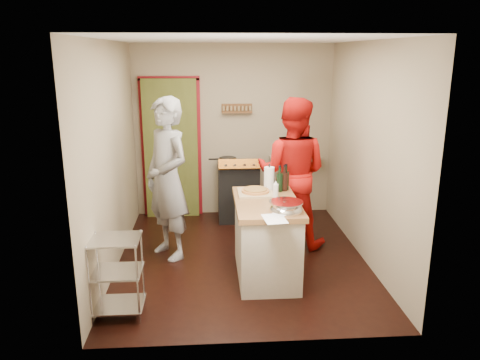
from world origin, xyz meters
name	(u,v)px	position (x,y,z in m)	size (l,w,h in m)	color
floor	(242,258)	(0.00, 0.00, 0.00)	(3.50, 3.50, 0.00)	black
back_wall	(192,142)	(-0.64, 1.78, 1.13)	(3.00, 0.44, 2.60)	gray
left_wall	(111,157)	(-1.50, 0.00, 1.30)	(0.04, 3.50, 2.60)	gray
right_wall	(367,154)	(1.50, 0.00, 1.30)	(0.04, 3.50, 2.60)	gray
ceiling	(242,39)	(0.00, 0.00, 2.61)	(3.00, 3.50, 0.02)	white
stove	(238,191)	(0.05, 1.42, 0.45)	(0.60, 0.63, 1.00)	black
wire_shelving	(117,273)	(-1.28, -1.20, 0.44)	(0.48, 0.40, 0.80)	silver
island	(267,236)	(0.25, -0.46, 0.47)	(0.69, 1.33, 1.20)	beige
person_stripe	(167,179)	(-0.89, 0.16, 0.99)	(0.72, 0.47, 1.97)	silver
person_red	(292,173)	(0.68, 0.45, 0.97)	(0.94, 0.73, 1.93)	#B5100C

